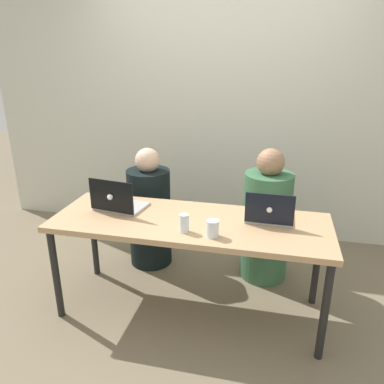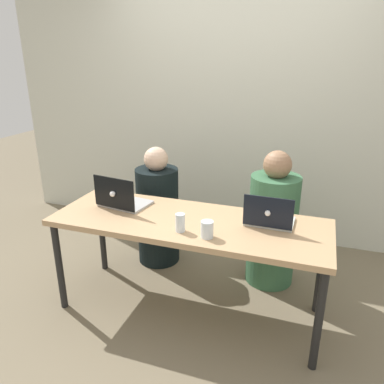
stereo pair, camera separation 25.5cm
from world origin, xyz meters
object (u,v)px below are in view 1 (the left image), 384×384
object	(u,v)px
laptop_back_right	(269,215)
person_on_right	(266,222)
water_glass_center	(184,224)
person_on_left	(150,214)
water_glass_right	(212,230)
laptop_back_left	(118,203)

from	to	relation	value
laptop_back_right	person_on_right	bearing A→B (deg)	-86.41
laptop_back_right	water_glass_center	size ratio (longest dim) A/B	2.67
person_on_left	water_glass_right	xyz separation A→B (m)	(0.70, -0.80, 0.30)
person_on_right	laptop_back_right	xyz separation A→B (m)	(0.02, -0.49, 0.28)
laptop_back_left	water_glass_right	xyz separation A→B (m)	(0.74, -0.27, -0.01)
water_glass_right	water_glass_center	world-z (taller)	water_glass_center
laptop_back_right	laptop_back_left	bearing A→B (deg)	2.80
person_on_left	laptop_back_left	size ratio (longest dim) A/B	2.79
person_on_left	water_glass_center	size ratio (longest dim) A/B	8.86
laptop_back_right	water_glass_center	bearing A→B (deg)	29.19
person_on_left	person_on_right	size ratio (longest dim) A/B	0.95
person_on_left	water_glass_center	distance (m)	0.98
person_on_left	water_glass_right	distance (m)	1.10
water_glass_center	laptop_back_left	bearing A→B (deg)	156.28
water_glass_right	person_on_right	bearing A→B (deg)	68.69
laptop_back_left	person_on_left	bearing A→B (deg)	-86.60
water_glass_right	water_glass_center	distance (m)	0.19
person_on_left	water_glass_center	world-z (taller)	person_on_left
laptop_back_left	water_glass_center	bearing A→B (deg)	164.53
laptop_back_right	person_on_left	bearing A→B (deg)	-24.63
laptop_back_right	water_glass_right	distance (m)	0.45
person_on_right	laptop_back_left	distance (m)	1.21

